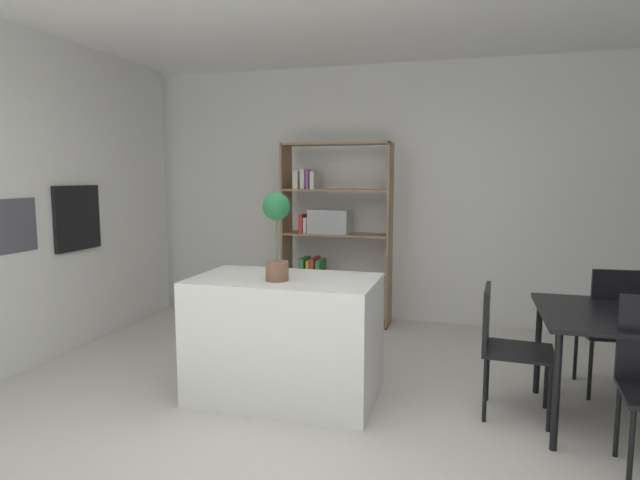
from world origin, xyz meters
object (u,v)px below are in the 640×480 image
(built_in_oven, at_px, (77,218))
(dining_chair_island_side, at_px, (503,339))
(potted_plant_on_island, at_px, (277,228))
(kitchen_island, at_px, (285,338))
(dining_chair_far, at_px, (616,322))
(open_bookshelf, at_px, (330,229))
(dining_table, at_px, (637,325))

(built_in_oven, distance_m, dining_chair_island_side, 3.87)
(potted_plant_on_island, relative_size, dining_chair_island_side, 0.71)
(kitchen_island, xyz_separation_m, dining_chair_far, (2.33, 0.65, 0.12))
(kitchen_island, height_order, potted_plant_on_island, potted_plant_on_island)
(dining_chair_far, bearing_deg, open_bookshelf, -33.17)
(built_in_oven, distance_m, open_bookshelf, 2.54)
(open_bookshelf, xyz_separation_m, dining_chair_island_side, (1.72, -1.91, -0.52))
(built_in_oven, distance_m, dining_table, 4.63)
(built_in_oven, bearing_deg, open_bookshelf, 35.93)
(potted_plant_on_island, relative_size, open_bookshelf, 0.31)
(potted_plant_on_island, bearing_deg, dining_table, 6.09)
(open_bookshelf, bearing_deg, dining_table, -37.24)
(potted_plant_on_island, height_order, dining_chair_island_side, potted_plant_on_island)
(potted_plant_on_island, xyz_separation_m, dining_chair_island_side, (1.54, 0.26, -0.74))
(kitchen_island, xyz_separation_m, potted_plant_on_island, (-0.02, -0.11, 0.82))
(built_in_oven, height_order, open_bookshelf, open_bookshelf)
(built_in_oven, xyz_separation_m, dining_chair_island_side, (3.78, -0.42, -0.71))
(built_in_oven, height_order, kitchen_island, built_in_oven)
(built_in_oven, relative_size, dining_chair_far, 0.62)
(dining_table, bearing_deg, dining_chair_island_side, 179.50)
(open_bookshelf, bearing_deg, potted_plant_on_island, -85.05)
(potted_plant_on_island, relative_size, dining_table, 0.53)
(open_bookshelf, height_order, dining_chair_far, open_bookshelf)
(built_in_oven, bearing_deg, kitchen_island, -14.13)
(kitchen_island, bearing_deg, open_bookshelf, 95.66)
(open_bookshelf, distance_m, dining_table, 3.19)
(potted_plant_on_island, distance_m, open_bookshelf, 2.18)
(open_bookshelf, height_order, dining_chair_island_side, open_bookshelf)
(dining_chair_island_side, bearing_deg, dining_table, -86.41)
(dining_table, relative_size, dining_chair_island_side, 1.32)
(built_in_oven, relative_size, potted_plant_on_island, 0.98)
(dining_chair_far, bearing_deg, built_in_oven, -3.08)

